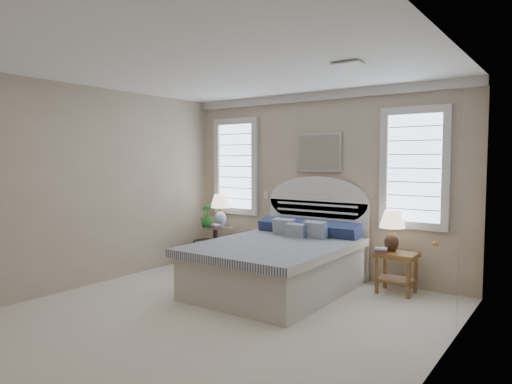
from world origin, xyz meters
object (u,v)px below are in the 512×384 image
object	(u,v)px
bed	(282,260)
lamp_right	(392,226)
lamp_left	(220,206)
nightstand_right	(397,264)
floor_pot	(206,252)
side_table_left	(216,241)

from	to	relation	value
bed	lamp_right	size ratio (longest dim) A/B	4.26
bed	lamp_left	xyz separation A→B (m)	(-1.61, 0.67, 0.56)
nightstand_right	floor_pot	world-z (taller)	nightstand_right
side_table_left	floor_pot	distance (m)	0.25
bed	side_table_left	xyz separation A→B (m)	(-1.65, 0.59, 0.00)
floor_pot	lamp_right	bearing A→B (deg)	3.74
lamp_left	lamp_right	distance (m)	2.83
bed	nightstand_right	size ratio (longest dim) A/B	4.29
floor_pot	lamp_right	size ratio (longest dim) A/B	0.80
bed	lamp_right	xyz separation A→B (m)	(1.22, 0.72, 0.47)
side_table_left	floor_pot	xyz separation A→B (m)	(-0.15, -0.06, -0.19)
nightstand_right	lamp_right	bearing A→B (deg)	157.46
nightstand_right	floor_pot	xyz separation A→B (m)	(-3.10, -0.16, -0.19)
lamp_right	side_table_left	bearing A→B (deg)	-177.36
side_table_left	lamp_right	distance (m)	2.91
lamp_right	bed	bearing A→B (deg)	-149.32
bed	lamp_right	bearing A→B (deg)	30.68
bed	nightstand_right	distance (m)	1.47
bed	nightstand_right	xyz separation A→B (m)	(1.30, 0.69, 0.00)
bed	floor_pot	size ratio (longest dim) A/B	5.35
lamp_right	floor_pot	bearing A→B (deg)	-176.26
bed	floor_pot	xyz separation A→B (m)	(-1.80, 0.53, -0.19)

